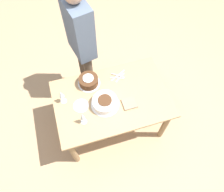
{
  "coord_description": "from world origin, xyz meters",
  "views": [
    {
      "loc": [
        0.35,
        1.16,
        2.91
      ],
      "look_at": [
        0.0,
        0.0,
        0.79
      ],
      "focal_mm": 35.0,
      "sensor_mm": 36.0,
      "label": 1
    }
  ],
  "objects_px": {
    "wine_glass_far": "(82,117)",
    "cake_front_chocolate": "(89,81)",
    "wine_glass_near": "(61,95)",
    "person_cutting": "(81,38)",
    "cake_center_white": "(105,102)"
  },
  "relations": [
    {
      "from": "wine_glass_near",
      "to": "person_cutting",
      "type": "height_order",
      "value": "person_cutting"
    },
    {
      "from": "cake_front_chocolate",
      "to": "wine_glass_near",
      "type": "relative_size",
      "value": 1.3
    },
    {
      "from": "cake_front_chocolate",
      "to": "wine_glass_far",
      "type": "relative_size",
      "value": 1.34
    },
    {
      "from": "cake_center_white",
      "to": "wine_glass_far",
      "type": "height_order",
      "value": "wine_glass_far"
    },
    {
      "from": "cake_center_white",
      "to": "person_cutting",
      "type": "xyz_separation_m",
      "value": [
        0.07,
        -0.77,
        0.25
      ]
    },
    {
      "from": "cake_center_white",
      "to": "person_cutting",
      "type": "relative_size",
      "value": 0.19
    },
    {
      "from": "wine_glass_far",
      "to": "person_cutting",
      "type": "xyz_separation_m",
      "value": [
        -0.21,
        -0.91,
        0.16
      ]
    },
    {
      "from": "person_cutting",
      "to": "cake_center_white",
      "type": "bearing_deg",
      "value": -7.28
    },
    {
      "from": "wine_glass_near",
      "to": "person_cutting",
      "type": "relative_size",
      "value": 0.12
    },
    {
      "from": "cake_center_white",
      "to": "person_cutting",
      "type": "distance_m",
      "value": 0.81
    },
    {
      "from": "cake_center_white",
      "to": "wine_glass_far",
      "type": "xyz_separation_m",
      "value": [
        0.28,
        0.14,
        0.08
      ]
    },
    {
      "from": "cake_center_white",
      "to": "cake_front_chocolate",
      "type": "height_order",
      "value": "cake_front_chocolate"
    },
    {
      "from": "wine_glass_near",
      "to": "person_cutting",
      "type": "xyz_separation_m",
      "value": [
        -0.37,
        -0.59,
        0.15
      ]
    },
    {
      "from": "wine_glass_far",
      "to": "cake_front_chocolate",
      "type": "bearing_deg",
      "value": -110.29
    },
    {
      "from": "wine_glass_near",
      "to": "wine_glass_far",
      "type": "xyz_separation_m",
      "value": [
        -0.16,
        0.31,
        -0.01
      ]
    }
  ]
}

